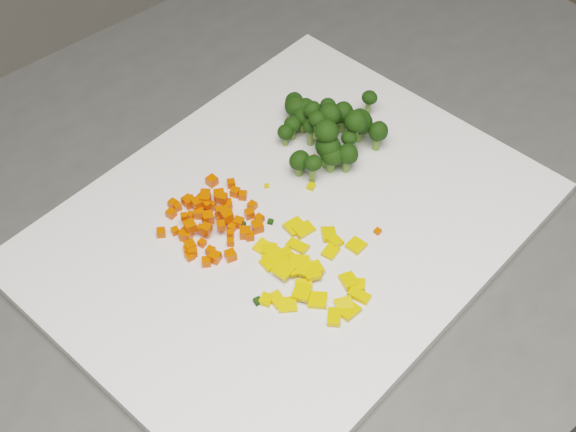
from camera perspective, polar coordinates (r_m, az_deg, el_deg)
counter_block at (r=1.25m, az=-0.52°, el=-12.39°), size 1.08×0.76×0.90m
cutting_board at (r=0.84m, az=0.00°, el=-0.74°), size 0.55×0.45×0.01m
carrot_pile at (r=0.82m, az=-5.76°, el=0.26°), size 0.11×0.11×0.03m
pepper_pile at (r=0.78m, az=1.09°, el=-3.76°), size 0.13×0.13×0.02m
broccoli_pile at (r=0.89m, az=3.25°, el=6.45°), size 0.13×0.13×0.06m
carrot_cube_0 at (r=0.81m, az=-6.13°, el=-1.93°), size 0.01×0.01×0.01m
carrot_cube_1 at (r=0.81m, az=-2.73°, el=-1.43°), size 0.01×0.01×0.01m
carrot_cube_2 at (r=0.84m, az=-5.53°, el=0.70°), size 0.01×0.01×0.01m
carrot_cube_3 at (r=0.83m, az=-8.03°, el=-1.06°), size 0.01×0.01×0.01m
carrot_cube_4 at (r=0.86m, az=-4.07°, el=2.32°), size 0.01×0.01×0.01m
carrot_cube_5 at (r=0.81m, az=-6.99°, el=-0.74°), size 0.01×0.01×0.01m
carrot_cube_6 at (r=0.85m, az=-4.98°, el=1.48°), size 0.01×0.01×0.01m
carrot_cube_7 at (r=0.81m, az=-4.80°, el=-0.68°), size 0.01×0.01×0.01m
carrot_cube_8 at (r=0.84m, az=-6.95°, el=0.04°), size 0.01×0.01×0.01m
carrot_cube_9 at (r=0.81m, az=-5.90°, el=-1.11°), size 0.01×0.01×0.01m
carrot_cube_10 at (r=0.85m, az=-7.85°, el=0.64°), size 0.01×0.01×0.01m
carrot_cube_11 at (r=0.81m, az=-5.54°, el=-2.49°), size 0.01×0.01×0.01m
carrot_cube_12 at (r=0.85m, az=-3.78°, el=1.70°), size 0.01×0.01×0.01m
carrot_cube_13 at (r=0.81m, az=-4.11°, el=-1.87°), size 0.01×0.01×0.01m
carrot_cube_14 at (r=0.85m, az=-7.00°, el=1.00°), size 0.01×0.01×0.01m
carrot_cube_15 at (r=0.83m, az=-4.82°, el=-0.06°), size 0.01×0.01×0.01m
carrot_cube_16 at (r=0.82m, az=-4.47°, el=0.17°), size 0.01×0.01×0.01m
carrot_cube_17 at (r=0.84m, az=-6.46°, el=0.91°), size 0.01×0.01×0.01m
carrot_cube_18 at (r=0.82m, az=-6.22°, el=-0.90°), size 0.01×0.01×0.01m
carrot_cube_19 at (r=0.81m, az=-7.14°, el=-2.42°), size 0.01×0.01×0.01m
carrot_cube_20 at (r=0.82m, az=-2.19°, el=-0.75°), size 0.01×0.01×0.01m
carrot_cube_21 at (r=0.83m, az=-2.76°, el=0.15°), size 0.01×0.01×0.01m
carrot_cube_22 at (r=0.84m, az=-5.90°, el=1.22°), size 0.01×0.01×0.01m
carrot_cube_23 at (r=0.81m, az=-5.84°, el=-0.92°), size 0.01×0.01×0.01m
carrot_cube_24 at (r=0.87m, az=-5.44°, el=2.50°), size 0.01×0.01×0.01m
carrot_cube_25 at (r=0.82m, az=-3.06°, el=-1.20°), size 0.01×0.01×0.01m
carrot_cube_26 at (r=0.82m, az=-4.38°, el=0.01°), size 0.01×0.01×0.01m
carrot_cube_27 at (r=0.82m, az=-7.45°, el=-1.27°), size 0.01×0.01×0.01m
carrot_cube_28 at (r=0.82m, az=-5.69°, el=-0.10°), size 0.01×0.01×0.01m
carrot_cube_29 at (r=0.82m, az=-4.43°, el=0.11°), size 0.01×0.01×0.01m
carrot_cube_30 at (r=0.82m, az=-4.01°, el=-0.85°), size 0.01×0.01×0.01m
carrot_cube_31 at (r=0.84m, az=-5.84°, el=0.80°), size 0.01×0.01×0.01m
carrot_cube_32 at (r=0.83m, az=-2.06°, el=-0.21°), size 0.01×0.01×0.01m
carrot_cube_33 at (r=0.85m, az=-6.25°, el=1.26°), size 0.01×0.01×0.01m
carrot_cube_34 at (r=0.84m, az=-4.72°, el=1.28°), size 0.01×0.01×0.01m
carrot_cube_35 at (r=0.83m, az=-4.38°, el=0.20°), size 0.01×0.01×0.01m
carrot_cube_36 at (r=0.84m, az=-6.43°, el=0.67°), size 0.01×0.01×0.01m
carrot_cube_37 at (r=0.82m, az=-4.13°, el=-1.27°), size 0.01×0.01×0.01m
carrot_cube_38 at (r=0.83m, az=-5.76°, el=0.80°), size 0.01×0.01×0.01m
carrot_cube_39 at (r=0.81m, az=-6.81°, el=-2.51°), size 0.01×0.01×0.01m
carrot_cube_40 at (r=0.83m, az=-3.53°, el=-0.46°), size 0.01×0.01×0.01m
carrot_cube_41 at (r=0.84m, az=-8.31°, el=0.18°), size 0.01×0.01×0.01m
carrot_cube_42 at (r=0.85m, az=-4.91°, el=1.47°), size 0.01×0.01×0.01m
carrot_cube_43 at (r=0.83m, az=-9.01°, el=-1.17°), size 0.01×0.01×0.01m
carrot_cube_44 at (r=0.81m, az=-6.97°, el=-2.16°), size 0.01×0.01×0.01m
carrot_cube_45 at (r=0.80m, az=-4.11°, el=-2.81°), size 0.01×0.01×0.01m
carrot_cube_46 at (r=0.84m, az=-5.91°, el=1.48°), size 0.01×0.01×0.01m
carrot_cube_47 at (r=0.84m, az=-4.28°, el=0.88°), size 0.01×0.01×0.01m
carrot_cube_48 at (r=0.84m, az=-6.35°, el=0.20°), size 0.01×0.01×0.01m
carrot_cube_49 at (r=0.80m, az=-5.84°, el=-3.26°), size 0.01×0.01×0.01m
carrot_cube_50 at (r=0.83m, az=-4.89°, el=0.38°), size 0.01×0.01×0.01m
carrot_cube_51 at (r=0.80m, az=-5.23°, el=-2.94°), size 0.01×0.01×0.01m
carrot_cube_52 at (r=0.85m, az=-3.23°, el=1.47°), size 0.01×0.01×0.01m
carrot_cube_53 at (r=0.85m, az=-8.18°, el=0.87°), size 0.01×0.01×0.01m
carrot_cube_54 at (r=0.82m, az=-7.25°, el=-1.37°), size 0.02×0.02×0.01m
carrot_cube_55 at (r=0.82m, az=-5.81°, el=-0.04°), size 0.01×0.01×0.01m
carrot_cube_56 at (r=0.83m, az=-7.41°, el=-0.04°), size 0.01×0.01×0.01m
carrot_cube_57 at (r=0.84m, az=-2.56°, el=0.74°), size 0.01×0.01×0.01m
carrot_cube_58 at (r=0.85m, az=-7.14°, el=1.06°), size 0.01×0.01×0.01m
carrot_cube_59 at (r=0.84m, az=-4.40°, el=0.71°), size 0.01×0.01×0.01m
pepper_chunk_0 at (r=0.80m, az=3.05°, el=-2.56°), size 0.02×0.02×0.00m
pepper_chunk_1 at (r=0.79m, az=0.87°, el=-3.43°), size 0.02×0.02×0.00m
pepper_chunk_2 at (r=0.77m, az=-1.57°, el=-5.95°), size 0.02×0.02×0.01m
pepper_chunk_3 at (r=0.78m, az=4.92°, el=-4.88°), size 0.02×0.02×0.01m
pepper_chunk_4 at (r=0.78m, az=1.82°, el=-3.75°), size 0.02×0.02×0.01m
pepper_chunk_5 at (r=0.81m, az=-1.74°, el=-2.27°), size 0.02×0.02×0.01m
pepper_chunk_6 at (r=0.81m, az=3.33°, el=-1.75°), size 0.01×0.02×0.01m
pepper_chunk_7 at (r=0.77m, az=5.08°, el=-5.65°), size 0.02×0.02×0.01m
pepper_chunk_8 at (r=0.80m, az=-0.40°, el=-2.74°), size 0.02×0.02×0.01m
pepper_chunk_9 at (r=0.78m, az=1.08°, el=-5.22°), size 0.03×0.03×0.01m
pepper_chunk_10 at (r=0.80m, az=-1.23°, el=-3.33°), size 0.02×0.02×0.01m
pepper_chunk_11 at (r=0.76m, az=4.29°, el=-6.68°), size 0.02×0.02×0.01m
pepper_chunk_12 at (r=0.77m, az=-0.77°, el=-5.97°), size 0.01×0.02×0.01m
pepper_chunk_13 at (r=0.82m, az=0.51°, el=-0.76°), size 0.02×0.02×0.01m
pepper_chunk_14 at (r=0.78m, az=1.78°, el=-4.11°), size 0.02×0.02×0.01m
pepper_chunk_15 at (r=0.78m, az=-0.30°, el=-3.86°), size 0.02×0.02×0.01m
pepper_chunk_16 at (r=0.81m, az=0.69°, el=-2.14°), size 0.02×0.02×0.01m
pepper_chunk_17 at (r=0.79m, az=0.80°, el=-3.36°), size 0.03×0.03×0.01m
pepper_chunk_18 at (r=0.77m, az=2.12°, el=-6.00°), size 0.03×0.03×0.01m
pepper_chunk_19 at (r=0.80m, az=-0.25°, el=-3.06°), size 0.02×0.02×0.01m
pepper_chunk_20 at (r=0.77m, az=4.04°, el=-6.47°), size 0.02×0.03×0.01m
pepper_chunk_21 at (r=0.82m, az=2.93°, el=-1.29°), size 0.02×0.02×0.01m
pepper_chunk_22 at (r=0.80m, az=-1.03°, el=-2.88°), size 0.02×0.02×0.01m
pepper_chunk_23 at (r=0.82m, az=1.13°, el=-0.99°), size 0.02×0.02×0.01m
pepper_chunk_24 at (r=0.81m, az=4.87°, el=-2.10°), size 0.02×0.02×0.01m
pepper_chunk_25 at (r=0.80m, az=-0.76°, el=-3.06°), size 0.02×0.02×0.01m
pepper_chunk_26 at (r=0.77m, az=0.99°, el=-5.43°), size 0.02×0.02×0.01m
pepper_chunk_27 at (r=0.77m, az=-0.04°, el=-6.34°), size 0.02×0.02×0.01m
pepper_chunk_28 at (r=0.79m, az=1.54°, el=-3.73°), size 0.02×0.02×0.01m
pepper_chunk_29 at (r=0.78m, az=0.65°, el=-3.79°), size 0.02×0.02×0.01m
pepper_chunk_30 at (r=0.81m, az=-1.38°, el=-2.35°), size 0.02×0.02×0.01m
pepper_chunk_31 at (r=0.78m, az=4.36°, el=-4.62°), size 0.02×0.02×0.01m
pepper_chunk_32 at (r=0.76m, az=3.30°, el=-7.17°), size 0.02×0.02×0.01m
pepper_chunk_33 at (r=0.78m, az=1.11°, el=-3.90°), size 0.02×0.02×0.01m
broccoli_floret_0 at (r=0.93m, az=0.40°, el=7.80°), size 0.03×0.03×0.03m
broccoli_floret_1 at (r=0.87m, az=4.20°, el=4.03°), size 0.03×0.03×0.03m
broccoli_floret_2 at (r=0.90m, az=5.04°, el=6.32°), size 0.04×0.04×0.04m
broccoli_floret_3 at (r=0.92m, az=0.52°, el=7.46°), size 0.04×0.04×0.03m
broccoli_floret_4 at (r=0.86m, az=0.78°, el=3.70°), size 0.03×0.03×0.03m
broccoli_floret_5 at (r=0.87m, az=3.07°, el=4.07°), size 0.04×0.04×0.03m
broccoli_floret_6 at (r=0.89m, az=2.92°, el=6.82°), size 0.03×0.03×0.04m
broccoli_floret_7 at (r=0.91m, az=3.85°, el=6.95°), size 0.03×0.03×0.04m
broccoli_floret_8 at (r=0.91m, az=1.08°, el=6.81°), size 0.03×0.03×0.03m
broccoli_floret_9 at (r=0.90m, az=6.35°, el=5.60°), size 0.03×0.03×0.04m
broccoli_floret_10 at (r=0.88m, az=2.04°, el=6.41°), size 0.03×0.03×0.03m
broccoli_floret_11 at (r=0.90m, az=1.70°, el=7.11°), size 0.03×0.03×0.03m
broccoli_floret_12 at (r=0.94m, az=5.74°, el=7.93°), size 0.02×0.02×0.03m
broccoli_floret_13 at (r=0.90m, az=1.61°, el=5.95°), size 0.03×0.03×0.04m
broccoli_floret_14 at (r=0.90m, az=-0.21°, el=5.71°), size 0.02×0.02×0.03m
broccoli_floret_15 at (r=0.85m, az=1.75°, el=3.28°), size 0.03×0.03×0.04m
broccoli_floret_16 at (r=0.91m, az=5.20°, el=6.37°), size 0.03×0.03×0.03m
broccoli_floret_17 at (r=0.92m, az=1.20°, el=7.33°), size 0.03×0.03×0.03m
broccoli_floret_18 at (r=0.88m, az=4.31°, el=5.28°), size 0.02×0.02×0.03m
broccoli_floret_19 at (r=0.90m, az=2.81°, el=7.39°), size 0.02×0.02×0.03m
broccoli_floret_20 at (r=0.88m, az=4.75°, el=6.32°), size 0.04×0.04×0.04m
broccoli_floret_21 at (r=0.86m, az=2.67°, el=5.55°), size 0.04×0.04×0.04m
broccoli_floret_22 at (r=0.87m, az=2.78°, el=4.52°), size 0.04×0.04×0.04m
broccoli_floret_23 at (r=0.90m, az=0.29°, el=6.24°), size 0.03×0.03×0.03m
stray_bit_0 at (r=0.89m, az=1.85°, el=4.14°), size 0.01×0.01×0.00m
stray_bit_1 at (r=0.86m, az=1.65°, el=2.11°), size 0.01×0.01×0.01m
stray_bit_2 at (r=0.80m, az=-6.99°, el=-2.88°), size 0.01×0.01×0.01m
stray_bit_3 at (r=0.83m, az=-3.34°, el=-0.64°), size 0.01×0.01×0.01m
stray_bit_4 at (r=0.86m, az=-1.53°, el=2.16°), size 0.01×0.01×0.00m
stray_bit_5 at (r=0.77m, az=-2.17°, el=-6.07°), size 0.01×0.01×0.00m
stray_bit_6 at (r=0.88m, az=4.08°, el=3.48°), size 0.00×0.00×0.00m
stray_bit_7 at (r=0.83m, az=-1.26°, el=-0.41°), size 0.01×0.01×0.00m
stray_bit_8 at (r=0.77m, az=-1.47°, el=-5.94°), size 0.01×0.01×0.01m
stray_bit_9 at (r=0.82m, az=6.40°, el=-1.09°), size 0.01×0.01×0.00m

